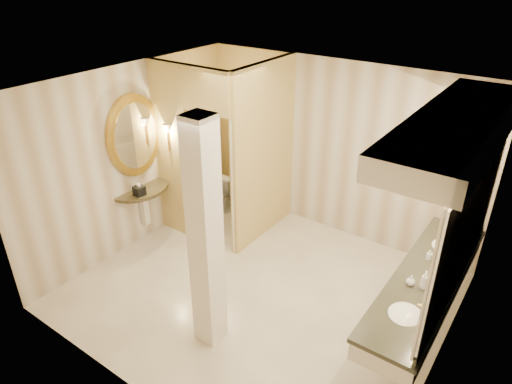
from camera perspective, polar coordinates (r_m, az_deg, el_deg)
floor at (r=6.21m, az=0.41°, el=-12.26°), size 4.50×4.50×0.00m
ceiling at (r=4.93m, az=0.52°, el=12.58°), size 4.50×4.50×0.00m
wall_back at (r=7.01m, az=9.92°, el=5.18°), size 4.50×0.02×2.70m
wall_front at (r=4.24m, az=-15.61°, el=-11.96°), size 4.50×0.02×2.70m
wall_left at (r=6.85m, az=-15.19°, el=4.04°), size 0.02×4.00×2.70m
wall_right at (r=4.73m, az=23.66°, el=-8.85°), size 0.02×4.00×2.70m
toilet_closet at (r=6.73m, az=-2.59°, el=4.92°), size 1.50×1.55×2.70m
wall_sconce at (r=6.74m, az=-11.00°, el=7.64°), size 0.14×0.14×0.42m
vanity at (r=4.96m, az=22.40°, el=-2.96°), size 0.75×2.83×2.09m
console_shelf at (r=6.86m, az=-14.66°, el=4.03°), size 0.93×0.93×1.91m
pillar at (r=4.79m, az=-6.33°, el=-5.90°), size 0.28×0.28×2.70m
tissue_box at (r=6.79m, az=-14.39°, el=0.15°), size 0.15×0.15×0.14m
toilet at (r=8.00m, az=-3.36°, el=0.53°), size 0.44×0.70×0.68m
soap_bottle_a at (r=5.61m, az=20.88°, el=-7.35°), size 0.07×0.07×0.12m
soap_bottle_b at (r=5.14m, az=18.79°, el=-10.41°), size 0.10×0.10×0.12m
soap_bottle_c at (r=5.12m, az=20.34°, el=-10.27°), size 0.10×0.10×0.21m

